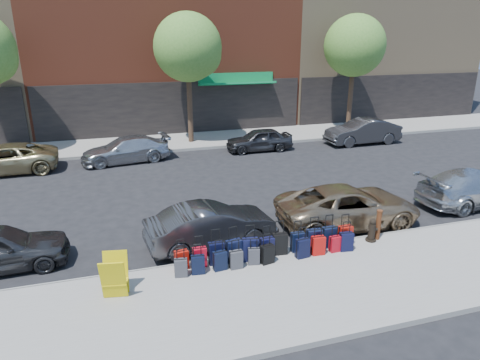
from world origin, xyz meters
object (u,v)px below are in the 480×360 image
object	(u,v)px
tree_center	(190,49)
car_far_3	(363,131)
car_near_3	(476,187)
car_far_2	(259,140)
car_near_2	(348,206)
display_rack	(115,276)
car_far_0	(3,159)
suitcase_front_5	(267,247)
fire_hydrant	(372,231)
tree_right	(357,47)
car_far_1	(126,150)
bollard	(378,224)
car_near_1	(211,226)

from	to	relation	value
tree_center	car_far_3	world-z (taller)	tree_center
car_near_3	car_far_2	xyz separation A→B (m)	(-5.35, 9.88, -0.06)
car_near_2	car_far_2	bearing A→B (deg)	0.95
display_rack	car_far_0	world-z (taller)	car_far_0
suitcase_front_5	car_far_3	world-z (taller)	car_far_3
suitcase_front_5	car_near_3	bearing A→B (deg)	7.60
suitcase_front_5	fire_hydrant	distance (m)	3.46
fire_hydrant	car_far_3	xyz separation A→B (m)	(6.78, 11.42, 0.25)
suitcase_front_5	tree_right	bearing A→B (deg)	48.65
tree_center	car_far_1	size ratio (longest dim) A/B	1.64
fire_hydrant	car_far_1	size ratio (longest dim) A/B	0.17
fire_hydrant	car_near_3	world-z (taller)	car_near_3
bollard	fire_hydrant	bearing A→B (deg)	-169.83
display_rack	car_near_2	distance (m)	8.11
suitcase_front_5	display_rack	world-z (taller)	display_rack
bollard	car_far_1	distance (m)	13.56
tree_center	car_far_0	world-z (taller)	tree_center
car_near_1	car_far_2	distance (m)	11.45
display_rack	car_far_3	bearing A→B (deg)	50.05
fire_hydrant	car_far_0	bearing A→B (deg)	143.63
car_near_3	bollard	bearing A→B (deg)	105.37
suitcase_front_5	display_rack	bearing A→B (deg)	-173.73
bollard	car_far_3	distance (m)	13.12
car_far_2	car_far_3	size ratio (longest dim) A/B	0.83
car_near_2	car_near_3	bearing A→B (deg)	-85.26
car_far_0	car_far_3	distance (m)	19.26
tree_right	display_rack	xyz separation A→B (m)	(-15.33, -15.04, -4.73)
car_near_1	car_near_3	bearing A→B (deg)	-94.80
suitcase_front_5	display_rack	size ratio (longest dim) A/B	0.89
car_far_0	car_near_2	bearing A→B (deg)	50.05
car_near_2	car_near_3	xyz separation A→B (m)	(5.63, 0.21, 0.00)
tree_center	car_far_3	xyz separation A→B (m)	(9.63, -2.88, -4.68)
car_near_3	display_rack	bearing A→B (deg)	98.30
car_near_2	car_far_3	world-z (taller)	car_far_3
bollard	tree_right	bearing A→B (deg)	62.58
car_far_3	car_far_1	bearing A→B (deg)	-91.32
tree_right	display_rack	distance (m)	21.99
car_far_0	car_far_2	world-z (taller)	car_far_0
tree_center	display_rack	size ratio (longest dim) A/B	6.80
suitcase_front_5	car_near_2	bearing A→B (deg)	20.68
car_near_1	car_near_2	bearing A→B (deg)	-95.06
bollard	tree_center	bearing A→B (deg)	102.29
tree_right	car_near_3	xyz separation A→B (m)	(-1.93, -12.50, -4.73)
car_near_1	car_far_3	distance (m)	15.26
bollard	suitcase_front_5	bearing A→B (deg)	-179.20
car_near_3	car_near_1	bearing A→B (deg)	89.52
suitcase_front_5	car_near_2	size ratio (longest dim) A/B	0.19
bollard	car_far_1	world-z (taller)	car_far_1
tree_center	car_far_3	distance (m)	11.09
fire_hydrant	display_rack	xyz separation A→B (m)	(-7.69, -0.74, 0.19)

